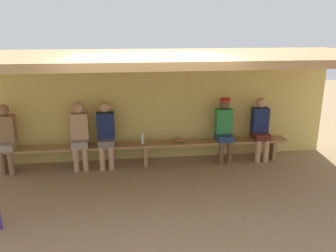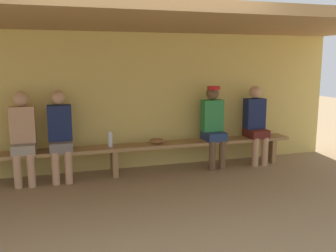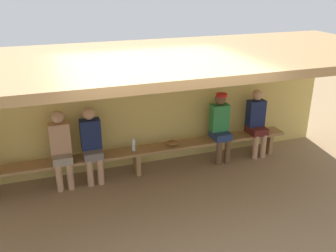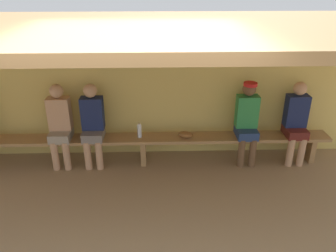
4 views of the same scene
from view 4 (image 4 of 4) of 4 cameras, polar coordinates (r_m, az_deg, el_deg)
ground_plane at (r=4.42m, az=-4.75°, el=-16.36°), size 24.00×24.00×0.00m
back_wall at (r=5.63m, az=-4.26°, el=6.04°), size 8.00×0.20×2.20m
dugout_roof at (r=4.08m, az=-5.46°, el=15.61°), size 8.00×2.80×0.12m
bench at (r=5.49m, az=-4.19°, el=-2.55°), size 6.00×0.36×0.46m
player_shirtless_tan at (r=5.78m, az=20.70°, el=1.00°), size 0.34×0.42×1.34m
player_rightmost at (r=5.44m, az=-12.52°, el=0.60°), size 0.34×0.42×1.34m
player_middle at (r=5.52m, az=13.11°, el=1.10°), size 0.34×0.42×1.34m
player_near_post at (r=5.56m, az=-17.67°, el=0.52°), size 0.34×0.42×1.34m
water_bottle_orange at (r=5.42m, az=-4.80°, el=-0.80°), size 0.07×0.07×0.24m
baseball_glove_tan at (r=5.43m, az=2.95°, el=-1.44°), size 0.28×0.24×0.09m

